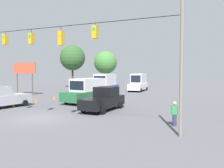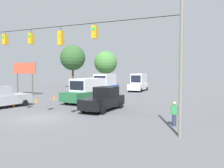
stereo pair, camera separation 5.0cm
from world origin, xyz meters
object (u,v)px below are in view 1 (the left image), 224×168
object	(u,v)px
box_truck_white_withflow_deep	(138,82)
traffic_cone_fourth	(68,96)
traffic_cone_third	(54,98)
roadside_billboard	(25,71)
tree_horizon_left	(72,58)
box_truck_blue_withflow_far	(105,84)
tree_horizon_right	(105,63)
overhead_signal_span	(31,54)
traffic_cone_nearest	(14,104)
traffic_cone_second	(36,100)
box_truck_green_withflow_mid	(87,91)
traffic_cone_farthest	(92,92)
traffic_cone_fifth	(82,94)
pedestrian	(175,114)
pickup_truck_silver_parked_shoulder	(2,98)
pickup_truck_black_crossing_near	(104,100)

from	to	relation	value
box_truck_white_withflow_deep	traffic_cone_fourth	size ratio (longest dim) A/B	11.97
traffic_cone_third	roadside_billboard	bearing A→B (deg)	-19.92
tree_horizon_left	traffic_cone_fourth	bearing A→B (deg)	123.54
box_truck_blue_withflow_far	box_truck_white_withflow_deep	size ratio (longest dim) A/B	0.98
traffic_cone_fourth	tree_horizon_right	bearing A→B (deg)	-72.62
overhead_signal_span	box_truck_blue_withflow_far	size ratio (longest dim) A/B	3.36
traffic_cone_fourth	traffic_cone_nearest	bearing A→B (deg)	90.88
box_truck_blue_withflow_far	traffic_cone_second	size ratio (longest dim) A/B	11.67
overhead_signal_span	box_truck_green_withflow_mid	bearing A→B (deg)	-80.74
traffic_cone_second	traffic_cone_farthest	world-z (taller)	same
traffic_cone_second	traffic_cone_third	bearing A→B (deg)	-89.70
traffic_cone_third	roadside_billboard	world-z (taller)	roadside_billboard
traffic_cone_fifth	traffic_cone_farthest	bearing A→B (deg)	-89.63
box_truck_white_withflow_deep	pedestrian	bearing A→B (deg)	115.15
traffic_cone_nearest	tree_horizon_right	size ratio (longest dim) A/B	0.07
overhead_signal_span	pedestrian	xyz separation A→B (m)	(-9.85, -2.57, -4.00)
traffic_cone_farthest	traffic_cone_nearest	bearing A→B (deg)	90.52
box_truck_green_withflow_mid	box_truck_white_withflow_deep	bearing A→B (deg)	-89.53
traffic_cone_nearest	traffic_cone_fifth	size ratio (longest dim) A/B	1.00
roadside_billboard	pickup_truck_silver_parked_shoulder	bearing A→B (deg)	126.06
traffic_cone_nearest	pedestrian	bearing A→B (deg)	174.98
overhead_signal_span	traffic_cone_second	size ratio (longest dim) A/B	39.24
box_truck_green_withflow_mid	pickup_truck_black_crossing_near	size ratio (longest dim) A/B	1.16
box_truck_green_withflow_mid	traffic_cone_farthest	distance (m)	10.43
traffic_cone_fourth	overhead_signal_span	bearing A→B (deg)	115.97
pickup_truck_black_crossing_near	traffic_cone_second	size ratio (longest dim) A/B	10.17
tree_horizon_right	tree_horizon_left	bearing A→B (deg)	76.77
box_truck_blue_withflow_far	traffic_cone_farthest	size ratio (longest dim) A/B	11.67
traffic_cone_fifth	traffic_cone_third	bearing A→B (deg)	88.54
roadside_billboard	box_truck_green_withflow_mid	bearing A→B (deg)	166.40
traffic_cone_fifth	tree_horizon_right	world-z (taller)	tree_horizon_right
box_truck_green_withflow_mid	pickup_truck_black_crossing_near	bearing A→B (deg)	136.93
box_truck_green_withflow_mid	traffic_cone_fifth	xyz separation A→B (m)	(4.77, -6.20, -1.07)
traffic_cone_second	roadside_billboard	bearing A→B (deg)	-37.50
traffic_cone_farthest	box_truck_white_withflow_deep	bearing A→B (deg)	-120.32
box_truck_blue_withflow_far	traffic_cone_second	distance (m)	13.12
roadside_billboard	overhead_signal_span	bearing A→B (deg)	137.05
pickup_truck_silver_parked_shoulder	box_truck_blue_withflow_far	bearing A→B (deg)	-97.05
pickup_truck_black_crossing_near	traffic_cone_farthest	distance (m)	16.08
pickup_truck_silver_parked_shoulder	traffic_cone_third	size ratio (longest dim) A/B	9.96
box_truck_green_withflow_mid	traffic_cone_third	xyz separation A→B (m)	(4.92, -0.26, -1.07)
box_truck_white_withflow_deep	tree_horizon_left	bearing A→B (deg)	-6.71
tree_horizon_right	box_truck_white_withflow_deep	bearing A→B (deg)	137.00
traffic_cone_fourth	roadside_billboard	world-z (taller)	roadside_billboard
overhead_signal_span	box_truck_white_withflow_deep	bearing A→B (deg)	-86.21
box_truck_blue_withflow_far	traffic_cone_fourth	world-z (taller)	box_truck_blue_withflow_far
box_truck_green_withflow_mid	traffic_cone_nearest	bearing A→B (deg)	53.48
traffic_cone_third	pickup_truck_black_crossing_near	bearing A→B (deg)	155.08
box_truck_white_withflow_deep	traffic_cone_farthest	size ratio (longest dim) A/B	11.97
traffic_cone_fourth	tree_horizon_left	size ratio (longest dim) A/B	0.06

